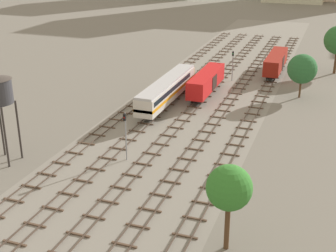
{
  "coord_description": "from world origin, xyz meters",
  "views": [
    {
      "loc": [
        19.63,
        -8.4,
        24.88
      ],
      "look_at": [
        0.0,
        46.37,
        1.5
      ],
      "focal_mm": 50.75,
      "sensor_mm": 36.0,
      "label": 1
    }
  ],
  "objects_px": {
    "signal_post_nearest": "(233,62)",
    "diesel_railcar_left_nearest": "(167,89)",
    "freight_boxcar_centre_right_mid": "(276,61)",
    "freight_boxcar_centre_left_near": "(206,81)",
    "signal_post_near": "(125,131)"
  },
  "relations": [
    {
      "from": "freight_boxcar_centre_left_near",
      "to": "freight_boxcar_centre_right_mid",
      "type": "relative_size",
      "value": 1.0
    },
    {
      "from": "freight_boxcar_centre_left_near",
      "to": "signal_post_near",
      "type": "height_order",
      "value": "signal_post_near"
    },
    {
      "from": "diesel_railcar_left_nearest",
      "to": "signal_post_near",
      "type": "relative_size",
      "value": 3.43
    },
    {
      "from": "freight_boxcar_centre_left_near",
      "to": "signal_post_nearest",
      "type": "height_order",
      "value": "signal_post_nearest"
    },
    {
      "from": "diesel_railcar_left_nearest",
      "to": "signal_post_nearest",
      "type": "distance_m",
      "value": 17.75
    },
    {
      "from": "freight_boxcar_centre_right_mid",
      "to": "signal_post_nearest",
      "type": "xyz_separation_m",
      "value": [
        -6.81,
        -7.54,
        1.1
      ]
    },
    {
      "from": "signal_post_nearest",
      "to": "diesel_railcar_left_nearest",
      "type": "bearing_deg",
      "value": -112.57
    },
    {
      "from": "signal_post_nearest",
      "to": "freight_boxcar_centre_left_near",
      "type": "bearing_deg",
      "value": -103.13
    },
    {
      "from": "freight_boxcar_centre_left_near",
      "to": "signal_post_near",
      "type": "bearing_deg",
      "value": -94.77
    },
    {
      "from": "diesel_railcar_left_nearest",
      "to": "freight_boxcar_centre_right_mid",
      "type": "bearing_deg",
      "value": 60.35
    },
    {
      "from": "freight_boxcar_centre_left_near",
      "to": "freight_boxcar_centre_right_mid",
      "type": "height_order",
      "value": "same"
    },
    {
      "from": "freight_boxcar_centre_left_near",
      "to": "signal_post_nearest",
      "type": "bearing_deg",
      "value": 76.87
    },
    {
      "from": "signal_post_near",
      "to": "signal_post_nearest",
      "type": "bearing_deg",
      "value": 83.0
    },
    {
      "from": "diesel_railcar_left_nearest",
      "to": "freight_boxcar_centre_right_mid",
      "type": "distance_m",
      "value": 27.51
    },
    {
      "from": "diesel_railcar_left_nearest",
      "to": "freight_boxcar_centre_right_mid",
      "type": "relative_size",
      "value": 1.46
    }
  ]
}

